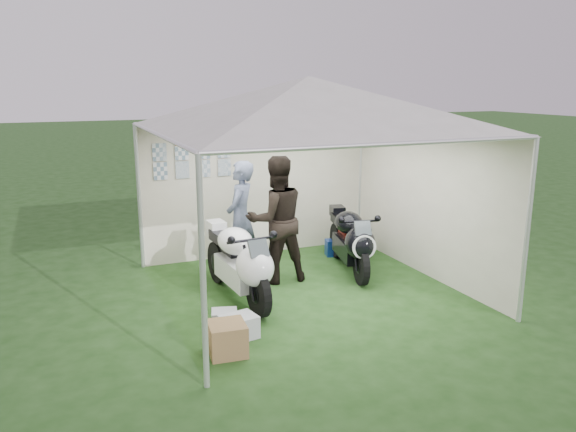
% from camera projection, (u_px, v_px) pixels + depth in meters
% --- Properties ---
extents(ground, '(80.00, 80.00, 0.00)m').
position_uv_depth(ground, '(307.00, 291.00, 8.07)').
color(ground, '#1B3E12').
rests_on(ground, ground).
extents(canopy_tent, '(5.66, 5.66, 3.00)m').
position_uv_depth(canopy_tent, '(307.00, 109.00, 7.50)').
color(canopy_tent, silver).
rests_on(canopy_tent, ground).
extents(motorcycle_white, '(0.55, 2.07, 1.02)m').
position_uv_depth(motorcycle_white, '(240.00, 261.00, 7.58)').
color(motorcycle_white, black).
rests_on(motorcycle_white, ground).
extents(motorcycle_black, '(0.74, 1.94, 0.97)m').
position_uv_depth(motorcycle_black, '(351.00, 239.00, 8.74)').
color(motorcycle_black, black).
rests_on(motorcycle_black, ground).
extents(paddock_stand, '(0.41, 0.31, 0.28)m').
position_uv_depth(paddock_stand, '(336.00, 247.00, 9.69)').
color(paddock_stand, '#193DAA').
rests_on(paddock_stand, ground).
extents(person_dark_jacket, '(0.93, 0.73, 1.89)m').
position_uv_depth(person_dark_jacket, '(276.00, 220.00, 8.28)').
color(person_dark_jacket, black).
rests_on(person_dark_jacket, ground).
extents(person_blue_jacket, '(0.73, 0.77, 1.77)m').
position_uv_depth(person_blue_jacket, '(241.00, 218.00, 8.61)').
color(person_blue_jacket, slate).
rests_on(person_blue_jacket, ground).
extents(equipment_box, '(0.57, 0.49, 0.50)m').
position_uv_depth(equipment_box, '(352.00, 243.00, 9.57)').
color(equipment_box, black).
rests_on(equipment_box, ground).
extents(crate_0, '(0.45, 0.38, 0.27)m').
position_uv_depth(crate_0, '(239.00, 327.00, 6.55)').
color(crate_0, '#B6BAC0').
rests_on(crate_0, ground).
extents(crate_1, '(0.44, 0.44, 0.36)m').
position_uv_depth(crate_1, '(227.00, 339.00, 6.15)').
color(crate_1, olive).
rests_on(crate_1, ground).
extents(crate_2, '(0.36, 0.33, 0.22)m').
position_uv_depth(crate_2, '(225.00, 319.00, 6.81)').
color(crate_2, '#AFB4B9').
rests_on(crate_2, ground).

